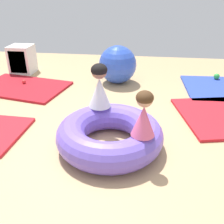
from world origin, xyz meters
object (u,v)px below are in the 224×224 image
object	(u,v)px
inflatable_cushion	(110,135)
child_in_pink	(144,114)
child_in_white	(99,86)
storage_cube	(22,60)
play_ball_red	(24,82)
exercise_ball_large	(118,65)
play_ball_green	(217,76)

from	to	relation	value
inflatable_cushion	child_in_pink	size ratio (longest dim) A/B	2.55
child_in_white	storage_cube	world-z (taller)	child_in_white
inflatable_cushion	storage_cube	distance (m)	3.24
inflatable_cushion	play_ball_red	xyz separation A→B (m)	(-1.82, 1.74, -0.09)
inflatable_cushion	child_in_white	world-z (taller)	child_in_white
play_ball_red	storage_cube	bearing A→B (deg)	115.44
child_in_pink	exercise_ball_large	size ratio (longest dim) A/B	0.68
inflatable_cushion	play_ball_red	size ratio (longest dim) A/B	17.28
play_ball_green	storage_cube	world-z (taller)	storage_cube
inflatable_cushion	play_ball_green	xyz separation A→B (m)	(1.71, 2.43, -0.07)
child_in_pink	play_ball_red	bearing A→B (deg)	-29.74
inflatable_cushion	storage_cube	bearing A→B (deg)	131.58
child_in_white	child_in_pink	bearing A→B (deg)	-71.05
inflatable_cushion	play_ball_green	bearing A→B (deg)	54.89
child_in_pink	play_ball_green	size ratio (longest dim) A/B	4.30
child_in_pink	storage_cube	world-z (taller)	child_in_pink
child_in_pink	exercise_ball_large	bearing A→B (deg)	-65.60
child_in_pink	storage_cube	distance (m)	3.65
play_ball_green	child_in_pink	bearing A→B (deg)	-116.97
child_in_white	exercise_ball_large	world-z (taller)	child_in_white
inflatable_cushion	exercise_ball_large	bearing A→B (deg)	94.03
inflatable_cushion	child_in_pink	world-z (taller)	child_in_pink
exercise_ball_large	storage_cube	size ratio (longest dim) A/B	1.23
inflatable_cushion	play_ball_red	distance (m)	2.52
child_in_pink	play_ball_red	size ratio (longest dim) A/B	6.77
child_in_pink	play_ball_red	world-z (taller)	child_in_pink
child_in_white	storage_cube	size ratio (longest dim) A/B	0.95
inflatable_cushion	play_ball_red	world-z (taller)	inflatable_cushion
child_in_pink	storage_cube	xyz separation A→B (m)	(-2.51, 2.64, -0.28)
inflatable_cushion	storage_cube	xyz separation A→B (m)	(-2.15, 2.42, 0.12)
exercise_ball_large	storage_cube	distance (m)	2.03
play_ball_red	exercise_ball_large	distance (m)	1.74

